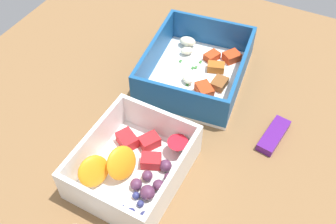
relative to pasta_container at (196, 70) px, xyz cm
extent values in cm
cube|color=brown|center=(11.54, 1.74, -2.88)|extent=(80.00, 80.00, 2.00)
cube|color=white|center=(0.06, -0.10, -1.58)|extent=(20.60, 17.59, 0.60)
cube|color=#19518C|center=(-9.06, -1.13, 1.44)|extent=(2.35, 15.52, 5.44)
cube|color=#19518C|center=(9.19, 0.94, 1.44)|extent=(2.35, 15.52, 5.44)
cube|color=#19518C|center=(-0.78, 7.33, 1.44)|extent=(17.72, 2.60, 5.44)
cube|color=#19518C|center=(0.91, -7.52, 1.44)|extent=(17.72, 2.60, 5.44)
ellipsoid|color=beige|center=(8.18, -4.50, -0.45)|extent=(1.82, 2.47, 1.17)
ellipsoid|color=beige|center=(6.58, 0.89, -0.49)|extent=(2.75, 2.58, 1.13)
ellipsoid|color=beige|center=(6.54, -1.49, -0.32)|extent=(2.26, 2.96, 1.36)
ellipsoid|color=beige|center=(-6.53, -4.64, -0.23)|extent=(2.44, 3.22, 1.50)
ellipsoid|color=beige|center=(-4.34, -3.78, -0.48)|extent=(2.64, 2.75, 1.13)
ellipsoid|color=beige|center=(2.21, -0.59, -0.51)|extent=(2.45, 2.66, 1.09)
cube|color=brown|center=(0.66, 4.45, -0.64)|extent=(3.02, 2.39, 1.27)
cube|color=red|center=(3.46, 2.92, -0.42)|extent=(3.69, 3.74, 1.70)
cube|color=red|center=(-5.13, 0.75, -0.66)|extent=(3.13, 2.70, 1.24)
cube|color=red|center=(-6.48, 3.94, -0.54)|extent=(3.51, 3.39, 1.47)
cube|color=#AD5B1E|center=(-2.72, 2.47, -0.59)|extent=(2.62, 3.30, 1.38)
cube|color=#387A33|center=(-1.34, -1.24, -1.18)|extent=(0.60, 0.40, 0.20)
cube|color=#387A33|center=(2.79, -0.35, -1.18)|extent=(0.60, 0.40, 0.20)
cube|color=#387A33|center=(-3.38, -0.67, -1.18)|extent=(0.60, 0.40, 0.20)
cube|color=#387A33|center=(-2.01, -3.91, -1.18)|extent=(0.60, 0.40, 0.20)
cube|color=#387A33|center=(-1.69, -0.78, -1.18)|extent=(0.60, 0.40, 0.20)
cube|color=white|center=(21.33, 0.15, -1.58)|extent=(15.90, 13.41, 0.60)
cube|color=white|center=(13.84, 0.34, 1.26)|extent=(0.93, 13.03, 5.07)
cube|color=white|center=(28.82, -0.03, 1.26)|extent=(0.93, 13.03, 5.07)
cube|color=white|center=(21.49, 6.36, 1.26)|extent=(14.39, 0.96, 5.07)
cube|color=white|center=(21.18, -6.06, 1.26)|extent=(14.39, 0.96, 5.07)
ellipsoid|color=orange|center=(22.29, -1.00, 1.17)|extent=(5.30, 4.52, 4.68)
ellipsoid|color=orange|center=(24.97, -3.63, 1.07)|extent=(5.25, 4.65, 4.50)
cube|color=red|center=(17.70, -3.02, -0.38)|extent=(3.39, 3.68, 1.78)
cube|color=red|center=(19.28, 1.49, -0.46)|extent=(2.93, 3.30, 1.64)
cube|color=red|center=(16.47, -0.04, -0.45)|extent=(3.43, 3.22, 1.65)
sphere|color=#562D4C|center=(21.61, 2.40, -0.52)|extent=(1.50, 1.50, 1.50)
sphere|color=#562D4C|center=(23.91, 3.72, -0.28)|extent=(2.00, 2.00, 2.00)
sphere|color=#562D4C|center=(22.22, 4.40, -0.51)|extent=(1.54, 1.54, 1.54)
sphere|color=#562D4C|center=(19.12, 3.89, -0.42)|extent=(1.70, 1.70, 1.70)
sphere|color=#562D4C|center=(23.42, 1.50, -0.47)|extent=(1.61, 1.61, 1.61)
sphere|color=#562D4C|center=(20.54, 5.12, -0.57)|extent=(1.41, 1.41, 1.41)
cone|color=red|center=(15.81, 4.12, -0.09)|extent=(2.95, 2.95, 2.36)
sphere|color=navy|center=(26.72, 4.75, -0.72)|extent=(1.12, 1.12, 1.12)
sphere|color=navy|center=(27.05, 3.04, -0.72)|extent=(1.12, 1.12, 1.12)
sphere|color=navy|center=(25.47, 3.51, -0.81)|extent=(0.93, 0.93, 0.93)
sphere|color=navy|center=(27.13, 1.66, -0.77)|extent=(1.00, 1.00, 1.00)
sphere|color=navy|center=(24.72, 2.43, -0.77)|extent=(1.00, 1.00, 1.00)
cube|color=#51197A|center=(6.69, 15.53, -1.28)|extent=(7.27, 3.38, 1.20)
camera|label=1|loc=(44.88, 17.20, 43.42)|focal=40.95mm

